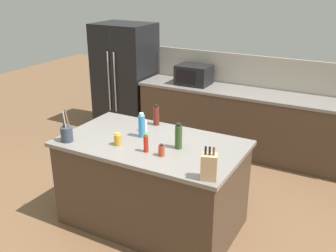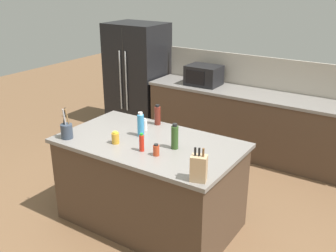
{
  "view_description": "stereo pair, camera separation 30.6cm",
  "coord_description": "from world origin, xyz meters",
  "px_view_note": "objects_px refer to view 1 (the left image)",
  "views": [
    {
      "loc": [
        1.87,
        -3.08,
        2.51
      ],
      "look_at": [
        0.0,
        0.35,
        0.99
      ],
      "focal_mm": 42.0,
      "sensor_mm": 36.0,
      "label": 1
    },
    {
      "loc": [
        2.13,
        -2.92,
        2.51
      ],
      "look_at": [
        0.0,
        0.35,
        0.99
      ],
      "focal_mm": 42.0,
      "sensor_mm": 36.0,
      "label": 2
    }
  ],
  "objects_px": {
    "spice_jar_paprika": "(161,150)",
    "olive_oil_bottle": "(179,137)",
    "hot_sauce_bottle": "(146,143)",
    "honey_jar": "(118,139)",
    "salt_shaker": "(145,126)",
    "utensil_crock": "(67,134)",
    "dish_soap_bottle": "(142,126)",
    "microwave": "(194,75)",
    "vinegar_bottle": "(156,116)",
    "knife_block": "(209,167)",
    "refrigerator": "(125,77)"
  },
  "relations": [
    {
      "from": "spice_jar_paprika",
      "to": "olive_oil_bottle",
      "type": "relative_size",
      "value": 0.45
    },
    {
      "from": "spice_jar_paprika",
      "to": "hot_sauce_bottle",
      "type": "bearing_deg",
      "value": 178.18
    },
    {
      "from": "honey_jar",
      "to": "salt_shaker",
      "type": "bearing_deg",
      "value": 85.01
    },
    {
      "from": "utensil_crock",
      "to": "dish_soap_bottle",
      "type": "height_order",
      "value": "utensil_crock"
    },
    {
      "from": "honey_jar",
      "to": "hot_sauce_bottle",
      "type": "distance_m",
      "value": 0.33
    },
    {
      "from": "microwave",
      "to": "vinegar_bottle",
      "type": "xyz_separation_m",
      "value": [
        0.37,
        -1.76,
        -0.04
      ]
    },
    {
      "from": "vinegar_bottle",
      "to": "olive_oil_bottle",
      "type": "height_order",
      "value": "olive_oil_bottle"
    },
    {
      "from": "knife_block",
      "to": "honey_jar",
      "type": "relative_size",
      "value": 2.34
    },
    {
      "from": "dish_soap_bottle",
      "to": "honey_jar",
      "type": "relative_size",
      "value": 2.08
    },
    {
      "from": "dish_soap_bottle",
      "to": "honey_jar",
      "type": "xyz_separation_m",
      "value": [
        -0.09,
        -0.29,
        -0.06
      ]
    },
    {
      "from": "spice_jar_paprika",
      "to": "olive_oil_bottle",
      "type": "xyz_separation_m",
      "value": [
        0.06,
        0.22,
        0.07
      ]
    },
    {
      "from": "microwave",
      "to": "olive_oil_bottle",
      "type": "distance_m",
      "value": 2.37
    },
    {
      "from": "knife_block",
      "to": "refrigerator",
      "type": "bearing_deg",
      "value": 116.96
    },
    {
      "from": "honey_jar",
      "to": "dish_soap_bottle",
      "type": "bearing_deg",
      "value": 72.01
    },
    {
      "from": "refrigerator",
      "to": "utensil_crock",
      "type": "xyz_separation_m",
      "value": [
        1.11,
        -2.64,
        0.14
      ]
    },
    {
      "from": "refrigerator",
      "to": "honey_jar",
      "type": "bearing_deg",
      "value": -56.92
    },
    {
      "from": "knife_block",
      "to": "honey_jar",
      "type": "distance_m",
      "value": 1.07
    },
    {
      "from": "refrigerator",
      "to": "microwave",
      "type": "distance_m",
      "value": 1.31
    },
    {
      "from": "utensil_crock",
      "to": "vinegar_bottle",
      "type": "xyz_separation_m",
      "value": [
        0.55,
        0.83,
        0.03
      ]
    },
    {
      "from": "microwave",
      "to": "honey_jar",
      "type": "bearing_deg",
      "value": -82.54
    },
    {
      "from": "vinegar_bottle",
      "to": "spice_jar_paprika",
      "type": "distance_m",
      "value": 0.8
    },
    {
      "from": "refrigerator",
      "to": "spice_jar_paprika",
      "type": "distance_m",
      "value": 3.25
    },
    {
      "from": "utensil_crock",
      "to": "salt_shaker",
      "type": "bearing_deg",
      "value": 48.38
    },
    {
      "from": "hot_sauce_bottle",
      "to": "refrigerator",
      "type": "bearing_deg",
      "value": 128.04
    },
    {
      "from": "knife_block",
      "to": "salt_shaker",
      "type": "xyz_separation_m",
      "value": [
        -1.01,
        0.65,
        -0.05
      ]
    },
    {
      "from": "microwave",
      "to": "olive_oil_bottle",
      "type": "relative_size",
      "value": 1.95
    },
    {
      "from": "salt_shaker",
      "to": "olive_oil_bottle",
      "type": "distance_m",
      "value": 0.57
    },
    {
      "from": "microwave",
      "to": "dish_soap_bottle",
      "type": "bearing_deg",
      "value": -79.06
    },
    {
      "from": "knife_block",
      "to": "vinegar_bottle",
      "type": "bearing_deg",
      "value": 121.19
    },
    {
      "from": "utensil_crock",
      "to": "dish_soap_bottle",
      "type": "bearing_deg",
      "value": 37.72
    },
    {
      "from": "refrigerator",
      "to": "hot_sauce_bottle",
      "type": "height_order",
      "value": "refrigerator"
    },
    {
      "from": "microwave",
      "to": "honey_jar",
      "type": "height_order",
      "value": "microwave"
    },
    {
      "from": "refrigerator",
      "to": "salt_shaker",
      "type": "height_order",
      "value": "refrigerator"
    },
    {
      "from": "utensil_crock",
      "to": "olive_oil_bottle",
      "type": "bearing_deg",
      "value": 20.0
    },
    {
      "from": "refrigerator",
      "to": "vinegar_bottle",
      "type": "height_order",
      "value": "refrigerator"
    },
    {
      "from": "salt_shaker",
      "to": "hot_sauce_bottle",
      "type": "bearing_deg",
      "value": -56.85
    },
    {
      "from": "microwave",
      "to": "knife_block",
      "type": "height_order",
      "value": "microwave"
    },
    {
      "from": "salt_shaker",
      "to": "olive_oil_bottle",
      "type": "height_order",
      "value": "olive_oil_bottle"
    },
    {
      "from": "utensil_crock",
      "to": "salt_shaker",
      "type": "relative_size",
      "value": 2.44
    },
    {
      "from": "honey_jar",
      "to": "olive_oil_bottle",
      "type": "distance_m",
      "value": 0.6
    },
    {
      "from": "refrigerator",
      "to": "dish_soap_bottle",
      "type": "xyz_separation_m",
      "value": [
        1.7,
        -2.18,
        0.18
      ]
    },
    {
      "from": "microwave",
      "to": "spice_jar_paprika",
      "type": "distance_m",
      "value": 2.56
    },
    {
      "from": "hot_sauce_bottle",
      "to": "knife_block",
      "type": "bearing_deg",
      "value": -15.94
    },
    {
      "from": "microwave",
      "to": "olive_oil_bottle",
      "type": "height_order",
      "value": "microwave"
    },
    {
      "from": "dish_soap_bottle",
      "to": "vinegar_bottle",
      "type": "height_order",
      "value": "dish_soap_bottle"
    },
    {
      "from": "utensil_crock",
      "to": "vinegar_bottle",
      "type": "bearing_deg",
      "value": 56.22
    },
    {
      "from": "dish_soap_bottle",
      "to": "hot_sauce_bottle",
      "type": "xyz_separation_m",
      "value": [
        0.23,
        -0.29,
        -0.04
      ]
    },
    {
      "from": "refrigerator",
      "to": "knife_block",
      "type": "distance_m",
      "value": 3.78
    },
    {
      "from": "vinegar_bottle",
      "to": "spice_jar_paprika",
      "type": "relative_size",
      "value": 2.02
    },
    {
      "from": "microwave",
      "to": "vinegar_bottle",
      "type": "height_order",
      "value": "microwave"
    }
  ]
}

